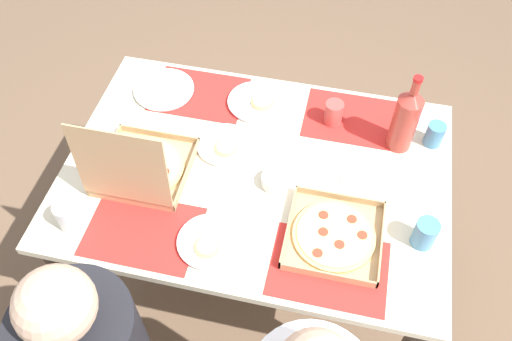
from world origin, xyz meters
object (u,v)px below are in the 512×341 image
object	(u,v)px
pizza_box_corner_right	(334,236)
soda_bottle	(405,119)
cup_dark	(334,113)
pizza_box_edge_far	(141,167)
condiment_bowl	(275,181)
plate_far_left	(164,90)
plate_near_left	(257,102)
cup_red	(425,233)
cup_spare	(69,216)
plate_far_right	(209,242)
cup_clear_left	(435,134)
plate_middle	(224,145)

from	to	relation	value
pizza_box_corner_right	soda_bottle	distance (m)	0.49
pizza_box_corner_right	cup_dark	bearing A→B (deg)	-81.83
pizza_box_edge_far	condiment_bowl	size ratio (longest dim) A/B	3.66
soda_bottle	plate_far_left	bearing A→B (deg)	-4.68
plate_far_left	cup_dark	xyz separation A→B (m)	(-0.67, 0.02, 0.04)
plate_near_left	condiment_bowl	bearing A→B (deg)	111.82
plate_far_left	cup_red	xyz separation A→B (m)	(-1.01, 0.47, 0.04)
pizza_box_edge_far	condiment_bowl	bearing A→B (deg)	-171.46
pizza_box_edge_far	plate_near_left	xyz separation A→B (m)	(-0.31, -0.43, -0.04)
cup_spare	pizza_box_edge_far	bearing A→B (deg)	-123.51
plate_far_right	cup_clear_left	distance (m)	0.90
pizza_box_edge_far	plate_near_left	bearing A→B (deg)	-125.32
plate_middle	plate_far_right	xyz separation A→B (m)	(-0.05, 0.40, -0.00)
soda_bottle	condiment_bowl	xyz separation A→B (m)	(0.40, 0.28, -0.11)
pizza_box_corner_right	soda_bottle	size ratio (longest dim) A/B	0.93
plate_middle	cup_red	bearing A→B (deg)	161.02
pizza_box_corner_right	cup_red	xyz separation A→B (m)	(-0.27, -0.05, 0.04)
pizza_box_edge_far	pizza_box_corner_right	xyz separation A→B (m)	(-0.68, 0.10, -0.04)
pizza_box_edge_far	condiment_bowl	distance (m)	0.46
pizza_box_corner_right	soda_bottle	bearing A→B (deg)	-111.66
pizza_box_corner_right	plate_near_left	bearing A→B (deg)	-55.04
pizza_box_corner_right	plate_far_left	size ratio (longest dim) A/B	1.27
pizza_box_corner_right	plate_middle	xyz separation A→B (m)	(0.44, -0.29, -0.00)
plate_middle	soda_bottle	world-z (taller)	soda_bottle
soda_bottle	cup_red	world-z (taller)	soda_bottle
cup_clear_left	condiment_bowl	world-z (taller)	cup_clear_left
plate_near_left	soda_bottle	distance (m)	0.57
plate_far_right	soda_bottle	world-z (taller)	soda_bottle
pizza_box_edge_far	condiment_bowl	world-z (taller)	pizza_box_edge_far
cup_red	cup_dark	distance (m)	0.57
plate_near_left	soda_bottle	world-z (taller)	soda_bottle
plate_far_left	soda_bottle	distance (m)	0.93
plate_middle	cup_clear_left	world-z (taller)	cup_clear_left
pizza_box_corner_right	cup_clear_left	world-z (taller)	cup_clear_left
plate_near_left	soda_bottle	bearing A→B (deg)	170.83
cup_red	plate_near_left	bearing A→B (deg)	-36.96
plate_far_right	cup_clear_left	xyz separation A→B (m)	(-0.68, -0.59, 0.04)
pizza_box_edge_far	cup_red	world-z (taller)	pizza_box_edge_far
pizza_box_corner_right	condiment_bowl	distance (m)	0.28
cup_dark	plate_middle	bearing A→B (deg)	30.18
plate_near_left	plate_far_right	xyz separation A→B (m)	(0.01, 0.64, 0.00)
plate_far_right	cup_dark	size ratio (longest dim) A/B	2.15
plate_far_left	cup_clear_left	world-z (taller)	cup_clear_left
plate_far_left	cup_red	world-z (taller)	cup_red
pizza_box_corner_right	plate_near_left	xyz separation A→B (m)	(0.37, -0.53, -0.00)
plate_far_right	cup_spare	size ratio (longest dim) A/B	1.90
pizza_box_corner_right	plate_middle	world-z (taller)	pizza_box_corner_right
cup_dark	condiment_bowl	xyz separation A→B (m)	(0.15, 0.34, -0.03)
plate_far_left	condiment_bowl	size ratio (longest dim) A/B	2.54
cup_dark	cup_clear_left	bearing A→B (deg)	176.01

